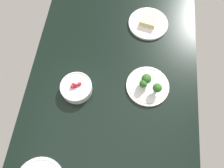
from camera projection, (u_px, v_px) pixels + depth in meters
The scene contains 4 objects.
dining_table at pixel (112, 87), 110.62cm from camera, with size 144.93×84.16×4.00cm, color black.
bowl_berries at pixel (76, 88), 105.48cm from camera, with size 15.24×15.24×6.35cm.
plate_sandwich at pixel (148, 23), 122.37cm from camera, with size 21.97×21.97×4.58cm.
plate_broccoli at pixel (148, 85), 106.69cm from camera, with size 21.07×21.07×8.03cm.
Camera 1 is at (41.78, 4.95, 104.32)cm, focal length 35.24 mm.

